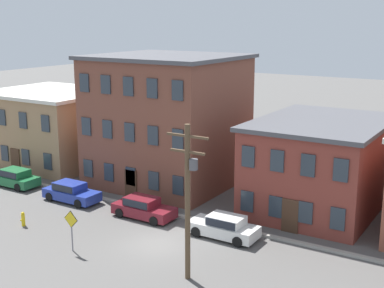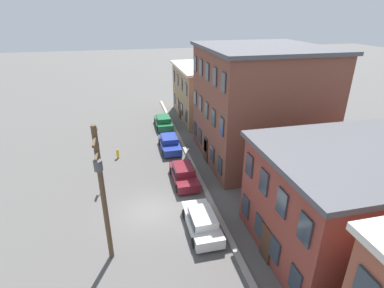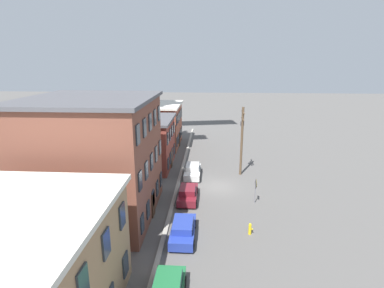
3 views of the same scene
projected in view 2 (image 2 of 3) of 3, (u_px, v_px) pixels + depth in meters
name	position (u px, v px, depth m)	size (l,w,h in m)	color
ground_plane	(151.00, 211.00, 21.62)	(200.00, 200.00, 0.00)	#565451
kerb_strip	(211.00, 202.00, 22.53)	(56.00, 0.36, 0.16)	#9E998E
apartment_corner	(215.00, 91.00, 39.89)	(11.29, 9.98, 6.78)	#9E7A56
apartment_midblock	(258.00, 105.00, 27.74)	(11.19, 10.40, 10.50)	brown
apartment_far	(357.00, 200.00, 17.35)	(8.57, 11.51, 6.39)	brown
car_green	(163.00, 122.00, 36.80)	(4.40, 1.92, 1.43)	#1E6638
car_blue	(170.00, 143.00, 30.90)	(4.40, 1.92, 1.43)	#233899
car_maroon	(184.00, 174.00, 25.05)	(4.40, 1.92, 1.43)	maroon
car_white	(202.00, 221.00, 19.39)	(4.40, 1.92, 1.43)	silver
caution_sign	(102.00, 171.00, 23.54)	(1.04, 0.08, 2.49)	slate
utility_pole	(102.00, 190.00, 15.72)	(2.40, 0.44, 8.23)	brown
fire_hydrant	(118.00, 154.00, 29.17)	(0.24, 0.34, 0.96)	yellow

